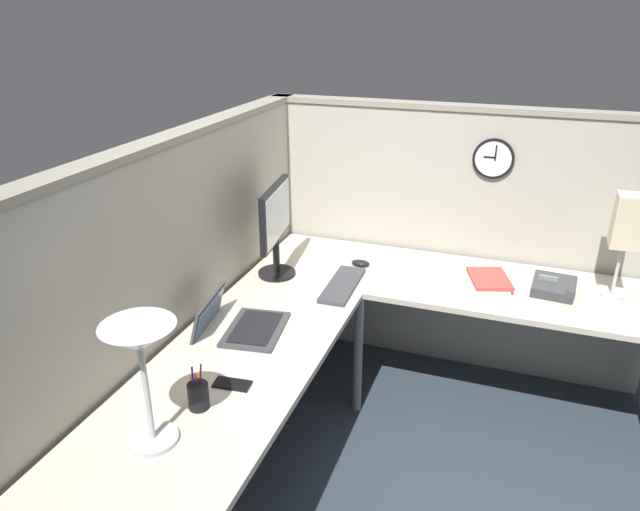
{
  "coord_description": "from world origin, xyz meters",
  "views": [
    {
      "loc": [
        -2.43,
        -0.54,
        2.08
      ],
      "look_at": [
        0.06,
        0.34,
        0.94
      ],
      "focal_mm": 32.94,
      "sensor_mm": 36.0,
      "label": 1
    }
  ],
  "objects_px": {
    "desk_lamp_paper": "(627,224)",
    "wall_clock": "(493,159)",
    "computer_mouse": "(360,263)",
    "cell_phone": "(232,384)",
    "keyboard": "(342,285)",
    "office_phone": "(555,288)",
    "desk_lamp_dome": "(140,348)",
    "pen_cup": "(198,395)",
    "monitor": "(276,224)",
    "laptop": "(235,324)",
    "book_stack": "(488,282)"
  },
  "relations": [
    {
      "from": "office_phone",
      "to": "wall_clock",
      "type": "relative_size",
      "value": 1.01
    },
    {
      "from": "monitor",
      "to": "book_stack",
      "type": "height_order",
      "value": "monitor"
    },
    {
      "from": "monitor",
      "to": "laptop",
      "type": "distance_m",
      "value": 0.65
    },
    {
      "from": "keyboard",
      "to": "wall_clock",
      "type": "xyz_separation_m",
      "value": [
        0.64,
        -0.64,
        0.57
      ]
    },
    {
      "from": "laptop",
      "to": "pen_cup",
      "type": "relative_size",
      "value": 2.36
    },
    {
      "from": "keyboard",
      "to": "computer_mouse",
      "type": "relative_size",
      "value": 4.13
    },
    {
      "from": "laptop",
      "to": "keyboard",
      "type": "distance_m",
      "value": 0.66
    },
    {
      "from": "laptop",
      "to": "cell_phone",
      "type": "distance_m",
      "value": 0.43
    },
    {
      "from": "laptop",
      "to": "desk_lamp_paper",
      "type": "distance_m",
      "value": 1.91
    },
    {
      "from": "desk_lamp_dome",
      "to": "wall_clock",
      "type": "height_order",
      "value": "wall_clock"
    },
    {
      "from": "monitor",
      "to": "keyboard",
      "type": "bearing_deg",
      "value": -93.57
    },
    {
      "from": "office_phone",
      "to": "pen_cup",
      "type": "bearing_deg",
      "value": 138.57
    },
    {
      "from": "keyboard",
      "to": "computer_mouse",
      "type": "bearing_deg",
      "value": -4.64
    },
    {
      "from": "laptop",
      "to": "book_stack",
      "type": "distance_m",
      "value": 1.33
    },
    {
      "from": "monitor",
      "to": "wall_clock",
      "type": "bearing_deg",
      "value": -59.09
    },
    {
      "from": "desk_lamp_paper",
      "to": "wall_clock",
      "type": "height_order",
      "value": "wall_clock"
    },
    {
      "from": "office_phone",
      "to": "desk_lamp_paper",
      "type": "height_order",
      "value": "desk_lamp_paper"
    },
    {
      "from": "cell_phone",
      "to": "wall_clock",
      "type": "xyz_separation_m",
      "value": [
        1.59,
        -0.79,
        0.58
      ]
    },
    {
      "from": "desk_lamp_dome",
      "to": "wall_clock",
      "type": "distance_m",
      "value": 2.16
    },
    {
      "from": "computer_mouse",
      "to": "desk_lamp_paper",
      "type": "relative_size",
      "value": 0.2
    },
    {
      "from": "computer_mouse",
      "to": "cell_phone",
      "type": "height_order",
      "value": "computer_mouse"
    },
    {
      "from": "keyboard",
      "to": "book_stack",
      "type": "height_order",
      "value": "book_stack"
    },
    {
      "from": "cell_phone",
      "to": "desk_lamp_paper",
      "type": "xyz_separation_m",
      "value": [
        1.31,
        -1.45,
        0.38
      ]
    },
    {
      "from": "pen_cup",
      "to": "cell_phone",
      "type": "xyz_separation_m",
      "value": [
        0.16,
        -0.05,
        -0.05
      ]
    },
    {
      "from": "laptop",
      "to": "desk_lamp_dome",
      "type": "xyz_separation_m",
      "value": [
        -0.75,
        -0.08,
        0.34
      ]
    },
    {
      "from": "pen_cup",
      "to": "wall_clock",
      "type": "xyz_separation_m",
      "value": [
        1.75,
        -0.84,
        0.53
      ]
    },
    {
      "from": "cell_phone",
      "to": "desk_lamp_dome",
      "type": "bearing_deg",
      "value": 158.01
    },
    {
      "from": "cell_phone",
      "to": "wall_clock",
      "type": "relative_size",
      "value": 0.65
    },
    {
      "from": "book_stack",
      "to": "desk_lamp_paper",
      "type": "relative_size",
      "value": 0.61
    },
    {
      "from": "keyboard",
      "to": "cell_phone",
      "type": "bearing_deg",
      "value": 169.81
    },
    {
      "from": "monitor",
      "to": "computer_mouse",
      "type": "height_order",
      "value": "monitor"
    },
    {
      "from": "desk_lamp_dome",
      "to": "keyboard",
      "type": "bearing_deg",
      "value": -10.72
    },
    {
      "from": "computer_mouse",
      "to": "pen_cup",
      "type": "xyz_separation_m",
      "value": [
        -1.4,
        0.21,
        0.04
      ]
    },
    {
      "from": "desk_lamp_paper",
      "to": "computer_mouse",
      "type": "bearing_deg",
      "value": 93.02
    },
    {
      "from": "keyboard",
      "to": "cell_phone",
      "type": "relative_size",
      "value": 2.99
    },
    {
      "from": "wall_clock",
      "to": "pen_cup",
      "type": "bearing_deg",
      "value": 154.38
    },
    {
      "from": "keyboard",
      "to": "wall_clock",
      "type": "height_order",
      "value": "wall_clock"
    },
    {
      "from": "computer_mouse",
      "to": "pen_cup",
      "type": "height_order",
      "value": "pen_cup"
    },
    {
      "from": "pen_cup",
      "to": "desk_lamp_paper",
      "type": "relative_size",
      "value": 0.34
    },
    {
      "from": "computer_mouse",
      "to": "pen_cup",
      "type": "relative_size",
      "value": 0.58
    },
    {
      "from": "monitor",
      "to": "office_phone",
      "type": "bearing_deg",
      "value": -79.84
    },
    {
      "from": "cell_phone",
      "to": "office_phone",
      "type": "height_order",
      "value": "office_phone"
    },
    {
      "from": "desk_lamp_dome",
      "to": "wall_clock",
      "type": "xyz_separation_m",
      "value": [
        1.96,
        -0.89,
        0.22
      ]
    },
    {
      "from": "pen_cup",
      "to": "desk_lamp_paper",
      "type": "bearing_deg",
      "value": -45.61
    },
    {
      "from": "monitor",
      "to": "desk_lamp_dome",
      "type": "xyz_separation_m",
      "value": [
        -1.34,
        -0.13,
        0.07
      ]
    },
    {
      "from": "monitor",
      "to": "desk_lamp_paper",
      "type": "distance_m",
      "value": 1.72
    },
    {
      "from": "keyboard",
      "to": "pen_cup",
      "type": "relative_size",
      "value": 2.39
    },
    {
      "from": "keyboard",
      "to": "book_stack",
      "type": "relative_size",
      "value": 1.33
    },
    {
      "from": "monitor",
      "to": "keyboard",
      "type": "height_order",
      "value": "monitor"
    },
    {
      "from": "computer_mouse",
      "to": "book_stack",
      "type": "relative_size",
      "value": 0.32
    }
  ]
}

